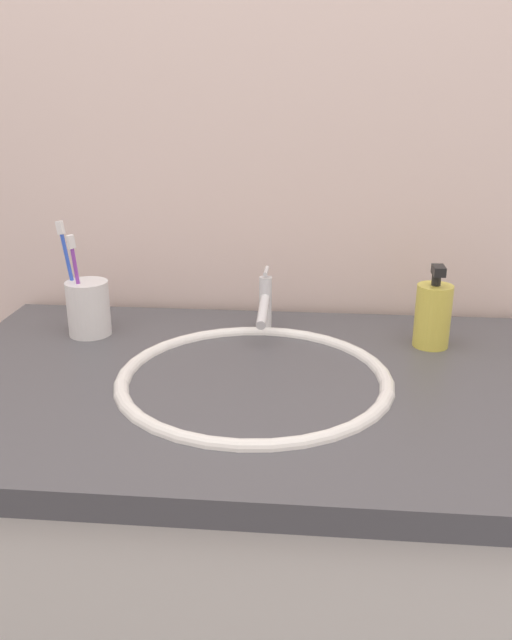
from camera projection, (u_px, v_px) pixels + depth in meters
tiled_wall_back at (279, 158)px, 1.27m from camera, size 2.29×0.04×2.40m
vanity_counter at (262, 598)px, 1.17m from camera, size 1.09×0.66×0.89m
sink_basin at (254, 400)px, 1.03m from camera, size 0.44×0.44×0.11m
faucet at (265, 305)px, 1.20m from camera, size 0.02×0.15×0.12m
toothbrush_cup at (89, 308)px, 1.19m from camera, size 0.08×0.08×0.10m
toothbrush_purple at (77, 279)px, 1.16m from camera, size 0.02×0.02×0.19m
toothbrush_blue at (70, 270)px, 1.18m from camera, size 0.04×0.02×0.21m
soap_dispenser at (433, 315)px, 1.13m from camera, size 0.06×0.06×0.15m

